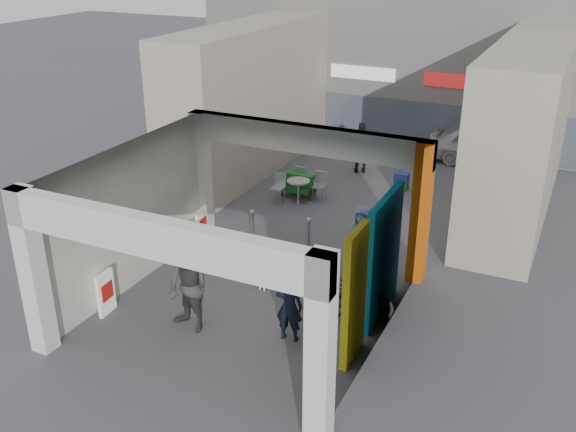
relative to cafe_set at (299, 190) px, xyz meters
The scene contains 21 objects.
ground 5.74m from the cafe_set, 72.61° to the right, with size 90.00×90.00×0.00m, color #505054.
arcade_canopy 6.97m from the cafe_set, 70.29° to the right, with size 6.40×6.45×6.40m.
far_building 9.44m from the cafe_set, 78.64° to the left, with size 18.00×4.08×8.00m.
plaza_bldg_left 4.08m from the cafe_set, 143.89° to the left, with size 2.00×9.00×5.00m, color #A49788.
plaza_bldg_right 6.89m from the cafe_set, 18.12° to the left, with size 2.00×9.00×5.00m, color #A49788.
bollard_left 3.22m from the cafe_set, 88.36° to the right, with size 0.09×0.09×0.85m, color #989BA1.
bollard_center 3.57m from the cafe_set, 61.04° to the right, with size 0.09×0.09×0.89m, color #989BA1.
bollard_right 4.56m from the cafe_set, 43.44° to the right, with size 0.09×0.09×0.90m, color #989BA1.
advert_board_near 7.94m from the cafe_set, 97.47° to the right, with size 0.14×0.55×1.00m.
advert_board_far 4.12m from the cafe_set, 104.52° to the right, with size 0.15×0.56×1.00m.
cafe_set is the anchor object (origin of this frame).
produce_stand 0.27m from the cafe_set, 115.38° to the left, with size 1.09×0.59×0.72m.
crate_stack 3.49m from the cafe_set, 39.79° to the left, with size 0.46×0.36×0.56m.
border_collie 5.63m from the cafe_set, 73.54° to the right, with size 0.25×0.48×0.66m.
man_with_dog 7.68m from the cafe_set, 66.75° to the right, with size 0.56×0.37×1.55m, color black.
man_back_turned 7.69m from the cafe_set, 82.70° to the right, with size 0.95×0.74×1.95m, color #38383A.
man_elderly 4.82m from the cafe_set, 46.14° to the right, with size 0.82×0.53×1.67m, color #5C7CB4.
man_crates 3.39m from the cafe_set, 73.76° to the left, with size 1.05×0.44×1.80m, color black.
bicycle_front 6.70m from the cafe_set, 56.43° to the right, with size 0.64×1.83×0.96m, color black.
bicycle_rear 7.04m from the cafe_set, 55.22° to the right, with size 0.46×1.64×0.99m, color black.
white_van 7.59m from the cafe_set, 51.00° to the left, with size 1.64×4.07×1.39m, color silver.
Camera 1 is at (6.11, -11.66, 7.71)m, focal length 40.00 mm.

